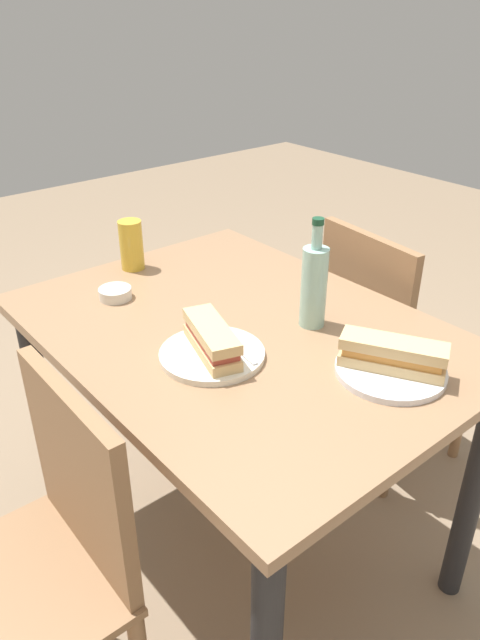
% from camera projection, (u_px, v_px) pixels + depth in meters
% --- Properties ---
extents(ground_plane, '(8.00, 8.00, 0.00)m').
position_uv_depth(ground_plane, '(240.00, 540.00, 1.86)').
color(ground_plane, '#8C755B').
extents(dining_table, '(1.14, 0.84, 0.77)m').
position_uv_depth(dining_table, '(240.00, 367.00, 1.55)').
color(dining_table, '#997251').
rests_on(dining_table, ground).
extents(chair_far, '(0.44, 0.44, 0.88)m').
position_uv_depth(chair_far, '(382.00, 335.00, 1.97)').
color(chair_far, '#936B47').
rests_on(chair_far, ground).
extents(chair_near, '(0.40, 0.40, 0.88)m').
position_uv_depth(chair_near, '(43.00, 563.00, 1.18)').
color(chair_near, '#936B47').
rests_on(chair_near, ground).
extents(plate_near, '(0.24, 0.24, 0.01)m').
position_uv_depth(plate_near, '(212.00, 354.00, 1.36)').
color(plate_near, silver).
rests_on(plate_near, dining_table).
extents(baguette_sandwich_near, '(0.22, 0.13, 0.07)m').
position_uv_depth(baguette_sandwich_near, '(212.00, 339.00, 1.34)').
color(baguette_sandwich_near, '#DBB77A').
rests_on(baguette_sandwich_near, plate_near).
extents(knife_near, '(0.18, 0.04, 0.01)m').
position_uv_depth(knife_near, '(232.00, 344.00, 1.38)').
color(knife_near, silver).
rests_on(knife_near, plate_near).
extents(plate_far, '(0.24, 0.24, 0.01)m').
position_uv_depth(plate_far, '(390.00, 371.00, 1.30)').
color(plate_far, white).
rests_on(plate_far, dining_table).
extents(baguette_sandwich_far, '(0.23, 0.17, 0.07)m').
position_uv_depth(baguette_sandwich_far, '(393.00, 354.00, 1.28)').
color(baguette_sandwich_far, '#DBB77A').
rests_on(baguette_sandwich_far, plate_far).
extents(knife_far, '(0.16, 0.11, 0.01)m').
position_uv_depth(knife_far, '(389.00, 353.00, 1.35)').
color(knife_far, silver).
rests_on(knife_far, plate_far).
extents(water_bottle, '(0.06, 0.06, 0.28)m').
position_uv_depth(water_bottle, '(314.00, 285.00, 1.45)').
color(water_bottle, '#99C6B7').
rests_on(water_bottle, dining_table).
extents(beer_glass, '(0.07, 0.07, 0.15)m').
position_uv_depth(beer_glass, '(131.00, 245.00, 1.77)').
color(beer_glass, gold).
rests_on(beer_glass, dining_table).
extents(olive_bowl, '(0.09, 0.09, 0.03)m').
position_uv_depth(olive_bowl, '(115.00, 293.00, 1.62)').
color(olive_bowl, silver).
rests_on(olive_bowl, dining_table).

